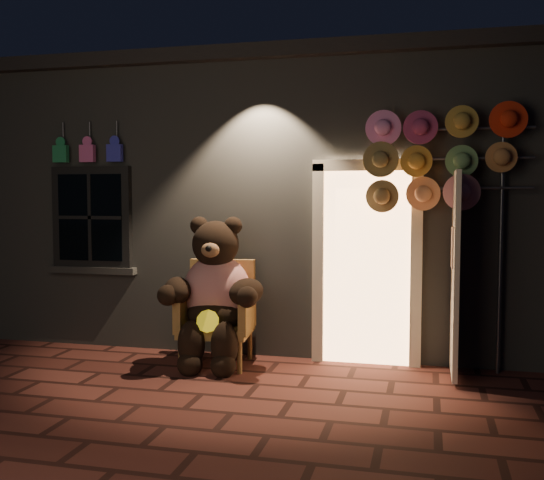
% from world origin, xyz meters
% --- Properties ---
extents(ground, '(60.00, 60.00, 0.00)m').
position_xyz_m(ground, '(0.00, 0.00, 0.00)').
color(ground, '#572821').
rests_on(ground, ground).
extents(shop_building, '(7.30, 5.95, 3.51)m').
position_xyz_m(shop_building, '(0.00, 3.99, 1.74)').
color(shop_building, slate).
rests_on(shop_building, ground).
extents(wicker_armchair, '(0.82, 0.75, 1.10)m').
position_xyz_m(wicker_armchair, '(-0.20, 1.08, 0.55)').
color(wicker_armchair, '#9C6E3C').
rests_on(wicker_armchair, ground).
extents(teddy_bear, '(1.16, 0.94, 1.61)m').
position_xyz_m(teddy_bear, '(-0.19, 0.94, 0.78)').
color(teddy_bear, '#AF1213').
rests_on(teddy_bear, ground).
extents(hat_rack, '(1.66, 0.22, 2.70)m').
position_xyz_m(hat_rack, '(2.07, 1.28, 2.18)').
color(hat_rack, '#59595E').
rests_on(hat_rack, ground).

